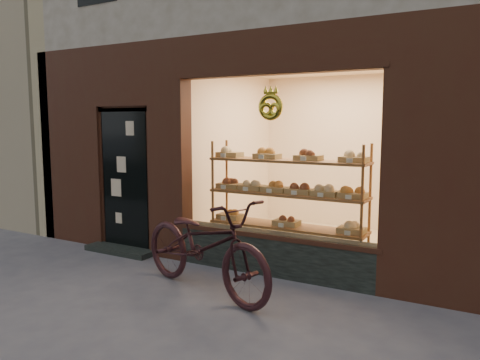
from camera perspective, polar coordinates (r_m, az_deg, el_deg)
The scene contains 4 objects.
ground at distance 4.80m, azimuth -12.74°, elevation -17.31°, with size 90.00×90.00×0.00m, color #4F505C.
neighbor_left at distance 15.50m, azimuth -26.53°, elevation 15.77°, with size 12.00×7.00×9.00m, color #BCB089.
display_shelf at distance 6.38m, azimuth 5.73°, elevation -2.76°, with size 2.20×0.45×1.70m.
bicycle at distance 5.44m, azimuth -4.38°, elevation -7.90°, with size 0.75×2.14×1.12m, color black.
Camera 1 is at (2.97, -3.21, 1.97)m, focal length 35.00 mm.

